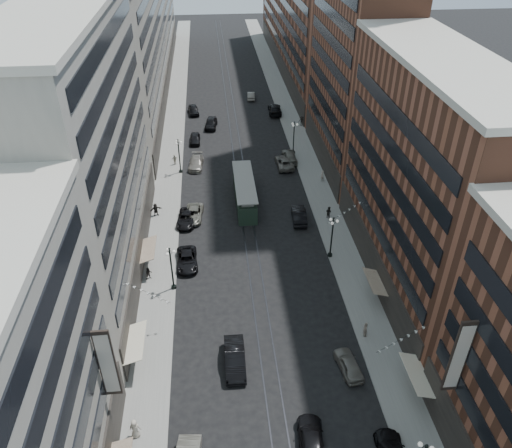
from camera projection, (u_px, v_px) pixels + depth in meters
name	position (u px, v px, depth m)	size (l,w,h in m)	color
ground	(238.00, 156.00, 82.19)	(220.00, 220.00, 0.00)	black
sidewalk_west	(173.00, 133.00, 89.50)	(4.00, 180.00, 0.15)	gray
sidewalk_east	(294.00, 129.00, 91.25)	(4.00, 180.00, 0.15)	gray
rail_west	(230.00, 131.00, 90.35)	(0.12, 180.00, 0.02)	#2D2D33
rail_east	(238.00, 131.00, 90.47)	(0.12, 180.00, 0.02)	#2D2D33
building_west_mid	(86.00, 158.00, 50.74)	(8.00, 36.00, 28.00)	gray
building_west_far	(143.00, 25.00, 103.14)	(8.00, 90.00, 26.00)	gray
building_east_mid	(424.00, 183.00, 50.46)	(8.00, 30.00, 24.00)	brown
building_east_tower	(360.00, 26.00, 68.44)	(8.00, 26.00, 42.00)	brown
building_east_far	(298.00, 17.00, 113.82)	(8.00, 72.00, 24.00)	brown
lamppost_sw_far	(171.00, 267.00, 53.38)	(1.03, 1.14, 5.52)	black
lamppost_sw_mid	(179.00, 155.00, 75.60)	(1.03, 1.14, 5.52)	black
lamppost_se_far	(332.00, 236.00, 58.14)	(1.03, 1.14, 5.52)	black
lamppost_se_mid	(294.00, 136.00, 81.18)	(1.03, 1.14, 5.52)	black
streetcar	(245.00, 192.00, 69.40)	(2.70, 12.21, 3.38)	#233829
car_2	(187.00, 260.00, 58.26)	(2.34, 5.08, 1.41)	black
car_4	(349.00, 364.00, 45.53)	(1.70, 4.23, 1.44)	slate
car_5	(235.00, 358.00, 45.91)	(1.85, 5.31, 1.75)	black
car_6	(311.00, 439.00, 39.38)	(2.02, 4.97, 1.44)	black
pedestrian_1	(135.00, 429.00, 39.72)	(0.93, 0.51, 1.91)	#BBAF9B
pedestrian_2	(149.00, 273.00, 55.88)	(0.75, 0.41, 1.54)	black
pedestrian_4	(366.00, 329.00, 48.70)	(1.02, 0.47, 1.74)	beige
car_7	(186.00, 218.00, 65.55)	(2.27, 4.92, 1.37)	black
car_8	(196.00, 163.00, 78.56)	(2.11, 5.20, 1.51)	slate
car_9	(193.00, 110.00, 96.88)	(1.86, 4.62, 1.57)	black
car_10	(299.00, 215.00, 65.98)	(1.74, 4.99, 1.64)	black
car_11	(284.00, 162.00, 78.70)	(2.49, 5.41, 1.50)	slate
car_12	(275.00, 109.00, 97.04)	(2.43, 5.97, 1.73)	black
car_13	(211.00, 123.00, 91.33)	(2.03, 5.04, 1.72)	black
car_14	(251.00, 96.00, 103.73)	(1.48, 4.25, 1.40)	gray
pedestrian_5	(156.00, 209.00, 66.67)	(1.66, 0.48, 1.78)	black
pedestrian_6	(175.00, 160.00, 78.99)	(0.95, 0.43, 1.62)	#A19C85
pedestrian_7	(329.00, 212.00, 66.19)	(0.83, 0.46, 1.71)	black
pedestrian_8	(322.00, 176.00, 74.63)	(0.60, 0.39, 1.65)	beige
pedestrian_9	(302.00, 121.00, 91.66)	(1.18, 0.49, 1.83)	black
car_extra_0	(289.00, 156.00, 80.21)	(2.07, 5.15, 1.75)	#646359
car_extra_1	(195.00, 139.00, 86.03)	(1.74, 4.31, 1.47)	black
car_extra_2	(194.00, 214.00, 66.44)	(2.29, 4.97, 1.38)	slate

